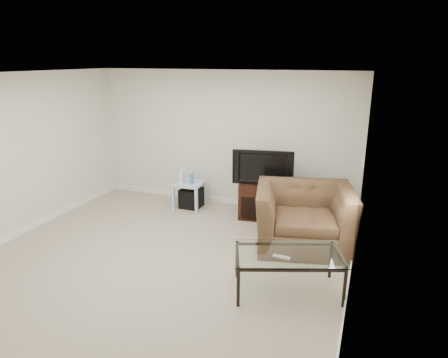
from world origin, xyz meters
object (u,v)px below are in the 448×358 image
at_px(television, 263,166).
at_px(subwoofer, 191,198).
at_px(recliner, 304,207).
at_px(side_table, 189,195).
at_px(tv_stand, 263,200).
at_px(coffee_table, 287,272).

relative_size(television, subwoofer, 2.57).
bearing_deg(subwoofer, recliner, -21.23).
distance_m(side_table, subwoofer, 0.08).
bearing_deg(tv_stand, coffee_table, -74.11).
relative_size(side_table, coffee_table, 0.40).
relative_size(tv_stand, television, 0.81).
distance_m(tv_stand, coffee_table, 2.34).
bearing_deg(side_table, television, -1.10).
distance_m(subwoofer, coffee_table, 3.16).
bearing_deg(subwoofer, television, -2.03).
xyz_separation_m(tv_stand, side_table, (-1.42, -0.00, -0.08)).
height_order(side_table, coffee_table, coffee_table).
bearing_deg(subwoofer, side_table, -142.69).
height_order(side_table, subwoofer, side_table).
bearing_deg(side_table, recliner, -20.50).
xyz_separation_m(tv_stand, coffee_table, (0.90, -2.16, -0.07)).
height_order(tv_stand, subwoofer, tv_stand).
height_order(side_table, recliner, recliner).
height_order(television, recliner, television).
bearing_deg(recliner, side_table, 146.12).
height_order(television, side_table, television).
bearing_deg(coffee_table, tv_stand, 112.63).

